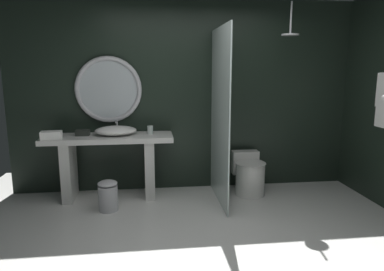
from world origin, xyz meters
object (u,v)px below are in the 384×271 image
(round_wall_mirror, at_px, (109,90))
(toilet, at_px, (249,175))
(tissue_box, at_px, (83,133))
(vessel_sink, at_px, (116,130))
(rain_shower_head, at_px, (290,32))
(waste_bin, at_px, (108,195))
(tumbler_cup, at_px, (150,130))
(folded_hand_towel, at_px, (51,135))

(round_wall_mirror, xyz_separation_m, toilet, (1.86, -0.32, -1.14))
(round_wall_mirror, bearing_deg, tissue_box, -148.98)
(vessel_sink, bearing_deg, toilet, -3.75)
(rain_shower_head, distance_m, waste_bin, 3.03)
(tissue_box, height_order, round_wall_mirror, round_wall_mirror)
(tumbler_cup, bearing_deg, waste_bin, -135.97)
(vessel_sink, height_order, toilet, vessel_sink)
(tissue_box, distance_m, toilet, 2.27)
(tumbler_cup, relative_size, waste_bin, 0.29)
(tumbler_cup, distance_m, tissue_box, 0.86)
(vessel_sink, distance_m, tumbler_cup, 0.44)
(folded_hand_towel, bearing_deg, tumbler_cup, 10.29)
(rain_shower_head, bearing_deg, round_wall_mirror, 170.56)
(vessel_sink, xyz_separation_m, waste_bin, (-0.08, -0.49, -0.70))
(tumbler_cup, relative_size, toilet, 0.19)
(vessel_sink, height_order, round_wall_mirror, round_wall_mirror)
(waste_bin, xyz_separation_m, folded_hand_towel, (-0.68, 0.29, 0.69))
(tumbler_cup, bearing_deg, toilet, -5.64)
(tissue_box, bearing_deg, round_wall_mirror, 31.02)
(waste_bin, bearing_deg, tissue_box, 124.72)
(tumbler_cup, relative_size, tissue_box, 0.64)
(tumbler_cup, xyz_separation_m, waste_bin, (-0.52, -0.50, -0.70))
(vessel_sink, bearing_deg, round_wall_mirror, 114.12)
(round_wall_mirror, bearing_deg, folded_hand_towel, -148.35)
(tumbler_cup, distance_m, toilet, 1.47)
(tissue_box, relative_size, waste_bin, 0.46)
(toilet, bearing_deg, tumbler_cup, 174.36)
(round_wall_mirror, relative_size, folded_hand_towel, 3.58)
(tissue_box, height_order, waste_bin, tissue_box)
(vessel_sink, bearing_deg, tissue_box, 178.89)
(tumbler_cup, height_order, waste_bin, tumbler_cup)
(tissue_box, xyz_separation_m, waste_bin, (0.34, -0.50, -0.68))
(rain_shower_head, bearing_deg, tumbler_cup, 173.76)
(rain_shower_head, xyz_separation_m, waste_bin, (-2.30, -0.31, -1.95))
(tumbler_cup, bearing_deg, round_wall_mirror, 160.46)
(waste_bin, distance_m, folded_hand_towel, 1.01)
(tissue_box, height_order, rain_shower_head, rain_shower_head)
(tissue_box, relative_size, folded_hand_towel, 0.70)
(tumbler_cup, height_order, rain_shower_head, rain_shower_head)
(rain_shower_head, bearing_deg, folded_hand_towel, -179.55)
(tissue_box, bearing_deg, vessel_sink, -1.11)
(rain_shower_head, relative_size, waste_bin, 1.11)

